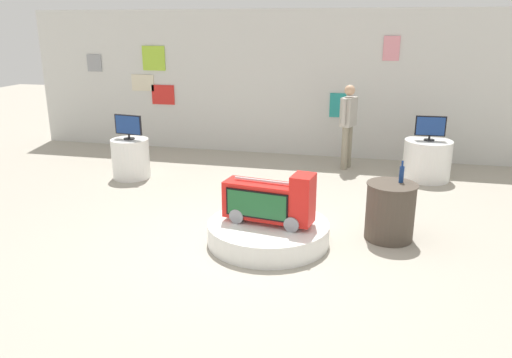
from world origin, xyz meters
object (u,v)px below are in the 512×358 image
(display_pedestal_left_rear, at_px, (131,159))
(shopper_browsing_near_truck, at_px, (348,120))
(novelty_firetruck_tv, at_px, (270,202))
(tv_on_center_rear, at_px, (430,127))
(bottle_on_side_table, at_px, (402,174))
(tv_on_left_rear, at_px, (128,126))
(side_table_round, at_px, (390,211))
(display_pedestal_center_rear, at_px, (427,160))
(main_display_pedestal, at_px, (268,232))

(display_pedestal_left_rear, bearing_deg, shopper_browsing_near_truck, 22.10)
(novelty_firetruck_tv, height_order, display_pedestal_left_rear, novelty_firetruck_tv)
(tv_on_center_rear, relative_size, shopper_browsing_near_truck, 0.32)
(display_pedestal_left_rear, relative_size, bottle_on_side_table, 2.53)
(display_pedestal_left_rear, bearing_deg, tv_on_left_rear, -81.35)
(tv_on_left_rear, xyz_separation_m, bottle_on_side_table, (4.62, -1.64, -0.10))
(display_pedestal_left_rear, relative_size, side_table_round, 0.96)
(tv_on_left_rear, distance_m, side_table_round, 4.87)
(novelty_firetruck_tv, relative_size, shopper_browsing_near_truck, 0.73)
(novelty_firetruck_tv, bearing_deg, bottle_on_side_table, 20.05)
(display_pedestal_center_rear, bearing_deg, bottle_on_side_table, -102.24)
(display_pedestal_left_rear, xyz_separation_m, tv_on_center_rear, (5.22, 1.12, 0.60))
(bottle_on_side_table, height_order, shopper_browsing_near_truck, shopper_browsing_near_truck)
(main_display_pedestal, bearing_deg, side_table_round, 17.69)
(display_pedestal_center_rear, height_order, side_table_round, side_table_round)
(display_pedestal_center_rear, height_order, shopper_browsing_near_truck, shopper_browsing_near_truck)
(display_pedestal_center_rear, xyz_separation_m, side_table_round, (-0.70, -2.85, 0.02))
(display_pedestal_left_rear, distance_m, shopper_browsing_near_truck, 4.11)
(tv_on_center_rear, distance_m, side_table_round, 2.99)
(display_pedestal_center_rear, relative_size, shopper_browsing_near_truck, 0.52)
(tv_on_left_rear, distance_m, display_pedestal_center_rear, 5.37)
(main_display_pedestal, height_order, display_pedestal_left_rear, display_pedestal_left_rear)
(display_pedestal_left_rear, relative_size, shopper_browsing_near_truck, 0.45)
(novelty_firetruck_tv, height_order, bottle_on_side_table, bottle_on_side_table)
(tv_on_left_rear, distance_m, bottle_on_side_table, 4.90)
(main_display_pedestal, height_order, shopper_browsing_near_truck, shopper_browsing_near_truck)
(display_pedestal_left_rear, height_order, tv_on_center_rear, tv_on_center_rear)
(main_display_pedestal, distance_m, display_pedestal_center_rear, 4.00)
(main_display_pedestal, height_order, display_pedestal_center_rear, display_pedestal_center_rear)
(bottle_on_side_table, bearing_deg, shopper_browsing_near_truck, 104.98)
(bottle_on_side_table, distance_m, shopper_browsing_near_truck, 3.29)
(bottle_on_side_table, bearing_deg, side_table_round, -139.76)
(main_display_pedestal, bearing_deg, novelty_firetruck_tv, -25.55)
(side_table_round, bearing_deg, display_pedestal_center_rear, 76.12)
(main_display_pedestal, height_order, tv_on_left_rear, tv_on_left_rear)
(main_display_pedestal, bearing_deg, tv_on_left_rear, 143.80)
(novelty_firetruck_tv, xyz_separation_m, side_table_round, (1.48, 0.49, -0.17))
(display_pedestal_left_rear, xyz_separation_m, display_pedestal_center_rear, (5.22, 1.12, 0.00))
(tv_on_center_rear, xyz_separation_m, side_table_round, (-0.70, -2.85, -0.57))
(tv_on_center_rear, height_order, side_table_round, tv_on_center_rear)
(tv_on_left_rear, xyz_separation_m, shopper_browsing_near_truck, (3.77, 1.54, -0.02))
(side_table_round, bearing_deg, tv_on_left_rear, 159.07)
(main_display_pedestal, xyz_separation_m, display_pedestal_left_rear, (-3.01, 2.21, 0.22))
(shopper_browsing_near_truck, bearing_deg, main_display_pedestal, -101.46)
(shopper_browsing_near_truck, bearing_deg, tv_on_left_rear, -157.84)
(tv_on_center_rear, bearing_deg, side_table_round, -103.90)
(bottle_on_side_table, bearing_deg, tv_on_left_rear, 160.49)
(display_pedestal_left_rear, bearing_deg, tv_on_center_rear, 12.09)
(display_pedestal_left_rear, height_order, bottle_on_side_table, bottle_on_side_table)
(tv_on_left_rear, xyz_separation_m, tv_on_center_rear, (5.22, 1.12, -0.00))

